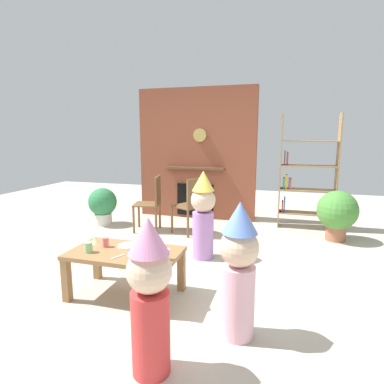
# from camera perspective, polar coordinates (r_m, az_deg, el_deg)

# --- Properties ---
(ground_plane) EXTENTS (12.00, 12.00, 0.00)m
(ground_plane) POSITION_cam_1_polar(r_m,az_deg,el_deg) (3.67, -4.13, -14.70)
(ground_plane) COLOR #BCB29E
(brick_fireplace_feature) EXTENTS (2.20, 0.28, 2.40)m
(brick_fireplace_feature) POSITION_cam_1_polar(r_m,az_deg,el_deg) (5.94, 0.84, 6.75)
(brick_fireplace_feature) COLOR brown
(brick_fireplace_feature) RESTS_ON ground_plane
(bookshelf) EXTENTS (0.90, 0.28, 1.90)m
(bookshelf) POSITION_cam_1_polar(r_m,az_deg,el_deg) (5.57, 19.55, 2.74)
(bookshelf) COLOR #9E7A51
(bookshelf) RESTS_ON ground_plane
(coffee_table) EXTENTS (1.05, 0.60, 0.45)m
(coffee_table) POSITION_cam_1_polar(r_m,az_deg,el_deg) (3.16, -11.92, -11.64)
(coffee_table) COLOR olive
(coffee_table) RESTS_ON ground_plane
(paper_cup_near_left) EXTENTS (0.08, 0.08, 0.09)m
(paper_cup_near_left) POSITION_cam_1_polar(r_m,az_deg,el_deg) (2.93, -10.57, -10.80)
(paper_cup_near_left) COLOR #E5666B
(paper_cup_near_left) RESTS_ON coffee_table
(paper_cup_near_right) EXTENTS (0.06, 0.06, 0.10)m
(paper_cup_near_right) POSITION_cam_1_polar(r_m,az_deg,el_deg) (3.27, -15.29, -8.72)
(paper_cup_near_right) COLOR #E5666B
(paper_cup_near_right) RESTS_ON coffee_table
(paper_cup_center) EXTENTS (0.07, 0.07, 0.10)m
(paper_cup_center) POSITION_cam_1_polar(r_m,az_deg,el_deg) (3.17, -18.13, -9.45)
(paper_cup_center) COLOR #8CD18C
(paper_cup_center) RESTS_ON coffee_table
(paper_cup_far_left) EXTENTS (0.07, 0.07, 0.11)m
(paper_cup_far_left) POSITION_cam_1_polar(r_m,az_deg,el_deg) (3.09, -9.79, -9.53)
(paper_cup_far_left) COLOR #8CD18C
(paper_cup_far_left) RESTS_ON coffee_table
(paper_cup_far_right) EXTENTS (0.06, 0.06, 0.10)m
(paper_cup_far_right) POSITION_cam_1_polar(r_m,az_deg,el_deg) (2.86, -4.70, -11.14)
(paper_cup_far_right) COLOR silver
(paper_cup_far_right) RESTS_ON coffee_table
(paper_plate_front) EXTENTS (0.20, 0.20, 0.01)m
(paper_plate_front) POSITION_cam_1_polar(r_m,az_deg,el_deg) (3.26, -11.49, -9.42)
(paper_plate_front) COLOR white
(paper_plate_front) RESTS_ON coffee_table
(paper_plate_rear) EXTENTS (0.17, 0.17, 0.01)m
(paper_plate_rear) POSITION_cam_1_polar(r_m,az_deg,el_deg) (2.91, -7.70, -11.76)
(paper_plate_rear) COLOR white
(paper_plate_rear) RESTS_ON coffee_table
(birthday_cake_slice) EXTENTS (0.10, 0.10, 0.06)m
(birthday_cake_slice) POSITION_cam_1_polar(r_m,az_deg,el_deg) (3.41, -17.06, -8.36)
(birthday_cake_slice) COLOR #EAC68C
(birthday_cake_slice) RESTS_ON coffee_table
(table_fork) EXTENTS (0.07, 0.14, 0.01)m
(table_fork) POSITION_cam_1_polar(r_m,az_deg,el_deg) (3.00, -13.24, -11.28)
(table_fork) COLOR silver
(table_fork) RESTS_ON coffee_table
(child_with_cone_hat) EXTENTS (0.29, 0.29, 1.05)m
(child_with_cone_hat) POSITION_cam_1_polar(r_m,az_deg,el_deg) (2.11, -7.62, -17.61)
(child_with_cone_hat) COLOR #D13838
(child_with_cone_hat) RESTS_ON ground_plane
(child_in_pink) EXTENTS (0.30, 0.30, 1.07)m
(child_in_pink) POSITION_cam_1_polar(r_m,az_deg,el_deg) (2.47, 8.42, -13.24)
(child_in_pink) COLOR #EAB2C6
(child_in_pink) RESTS_ON ground_plane
(child_by_the_chairs) EXTENTS (0.31, 0.31, 1.12)m
(child_by_the_chairs) POSITION_cam_1_polar(r_m,az_deg,el_deg) (3.96, 2.01, -3.75)
(child_by_the_chairs) COLOR #B27FCC
(child_by_the_chairs) RESTS_ON ground_plane
(dining_chair_left) EXTENTS (0.48, 0.48, 0.90)m
(dining_chair_left) POSITION_cam_1_polar(r_m,az_deg,el_deg) (5.18, -7.17, -1.44)
(dining_chair_left) COLOR brown
(dining_chair_left) RESTS_ON ground_plane
(dining_chair_middle) EXTENTS (0.54, 0.54, 0.90)m
(dining_chair_middle) POSITION_cam_1_polar(r_m,az_deg,el_deg) (4.94, 0.01, -1.91)
(dining_chair_middle) COLOR brown
(dining_chair_middle) RESTS_ON ground_plane
(potted_plant_tall) EXTENTS (0.58, 0.58, 0.75)m
(potted_plant_tall) POSITION_cam_1_polar(r_m,az_deg,el_deg) (5.13, 24.70, -3.31)
(potted_plant_tall) COLOR #9E5B42
(potted_plant_tall) RESTS_ON ground_plane
(potted_plant_short) EXTENTS (0.49, 0.49, 0.65)m
(potted_plant_short) POSITION_cam_1_polar(r_m,az_deg,el_deg) (5.72, -15.79, -2.11)
(potted_plant_short) COLOR beige
(potted_plant_short) RESTS_ON ground_plane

